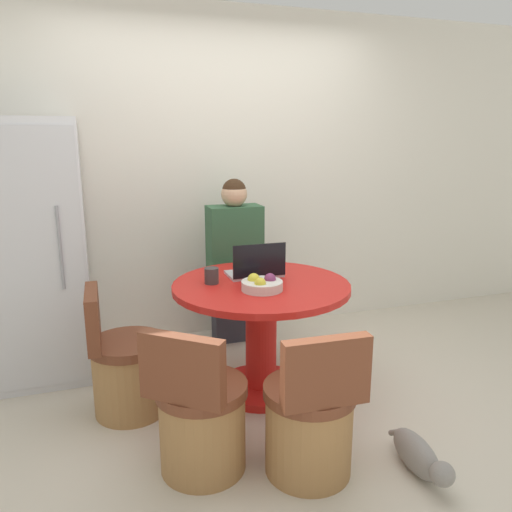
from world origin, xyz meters
The scene contains 12 objects.
ground_plane centered at (0.00, 0.00, 0.00)m, with size 12.00×12.00×0.00m, color beige.
wall_back centered at (0.00, 1.48, 1.30)m, with size 7.00×0.06×2.60m.
refrigerator centered at (-1.43, 1.09, 0.87)m, with size 0.76×0.70×1.74m.
dining_table centered at (-0.04, 0.34, 0.49)m, with size 1.10×1.10×0.73m.
chair_left_side centered at (-0.88, 0.36, 0.27)m, with size 0.45×0.45×0.78m.
chair_near_left_corner centered at (-0.58, -0.31, 0.27)m, with size 0.52×0.52×0.78m.
chair_near_camera centered at (-0.08, -0.50, 0.27)m, with size 0.45×0.45×0.78m.
person_seated centered at (0.01, 1.11, 0.71)m, with size 0.40×0.37×1.32m.
laptop centered at (-0.02, 0.49, 0.78)m, with size 0.35×0.23×0.23m.
fruit_bowl centered at (-0.08, 0.20, 0.77)m, with size 0.25×0.25×0.10m.
coffee_cup centered at (-0.33, 0.43, 0.78)m, with size 0.09×0.09×0.10m.
cat centered at (0.43, -0.69, 0.10)m, with size 0.14×0.50×0.18m.
Camera 1 is at (-1.02, -2.46, 1.63)m, focal length 35.00 mm.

